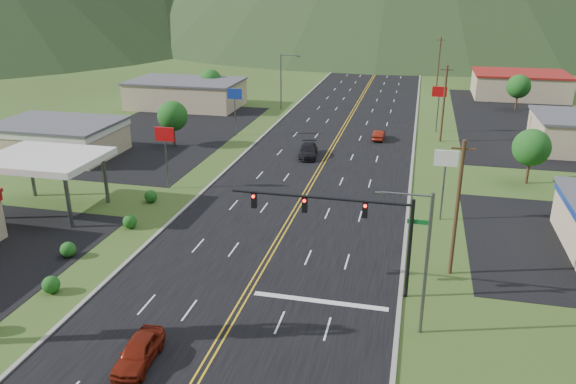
% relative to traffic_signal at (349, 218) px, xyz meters
% --- Properties ---
extents(traffic_signal, '(13.10, 0.43, 7.00)m').
position_rel_traffic_signal_xyz_m(traffic_signal, '(0.00, 0.00, 0.00)').
color(traffic_signal, black).
rests_on(traffic_signal, ground).
extents(streetlight_east, '(3.28, 0.25, 9.00)m').
position_rel_traffic_signal_xyz_m(streetlight_east, '(4.70, -4.00, -0.15)').
color(streetlight_east, '#59595E').
rests_on(streetlight_east, ground).
extents(streetlight_west, '(3.28, 0.25, 9.00)m').
position_rel_traffic_signal_xyz_m(streetlight_west, '(-18.16, 56.00, -0.15)').
color(streetlight_west, '#59595E').
rests_on(streetlight_west, ground).
extents(gas_canopy, '(10.00, 8.00, 5.30)m').
position_rel_traffic_signal_xyz_m(gas_canopy, '(-28.48, 8.00, -0.46)').
color(gas_canopy, white).
rests_on(gas_canopy, ground).
extents(building_west_mid, '(14.40, 10.40, 4.10)m').
position_rel_traffic_signal_xyz_m(building_west_mid, '(-38.48, 24.00, -3.06)').
color(building_west_mid, '#D2B592').
rests_on(building_west_mid, ground).
extents(building_west_far, '(18.40, 11.40, 4.50)m').
position_rel_traffic_signal_xyz_m(building_west_far, '(-34.48, 54.00, -3.07)').
color(building_west_far, '#D2B592').
rests_on(building_west_far, ground).
extents(building_east_far, '(16.40, 12.40, 4.50)m').
position_rel_traffic_signal_xyz_m(building_east_far, '(21.52, 76.00, -3.07)').
color(building_east_far, '#D2B592').
rests_on(building_east_far, ground).
extents(pole_sign_west_a, '(2.00, 0.18, 6.40)m').
position_rel_traffic_signal_xyz_m(pole_sign_west_a, '(-20.48, 16.00, -0.28)').
color(pole_sign_west_a, '#59595E').
rests_on(pole_sign_west_a, ground).
extents(pole_sign_west_b, '(2.00, 0.18, 6.40)m').
position_rel_traffic_signal_xyz_m(pole_sign_west_b, '(-20.48, 38.00, -0.28)').
color(pole_sign_west_b, '#59595E').
rests_on(pole_sign_west_b, ground).
extents(pole_sign_east_a, '(2.00, 0.18, 6.40)m').
position_rel_traffic_signal_xyz_m(pole_sign_east_a, '(6.52, 14.00, -0.28)').
color(pole_sign_east_a, '#59595E').
rests_on(pole_sign_east_a, ground).
extents(pole_sign_east_b, '(2.00, 0.18, 6.40)m').
position_rel_traffic_signal_xyz_m(pole_sign_east_b, '(6.52, 46.00, -0.28)').
color(pole_sign_east_b, '#59595E').
rests_on(pole_sign_east_b, ground).
extents(tree_west_a, '(3.84, 3.84, 5.82)m').
position_rel_traffic_signal_xyz_m(tree_west_a, '(-26.48, 31.00, -1.44)').
color(tree_west_a, '#382314').
rests_on(tree_west_a, ground).
extents(tree_west_b, '(3.84, 3.84, 5.82)m').
position_rel_traffic_signal_xyz_m(tree_west_b, '(-31.48, 58.00, -1.44)').
color(tree_west_b, '#382314').
rests_on(tree_west_b, ground).
extents(tree_east_a, '(3.84, 3.84, 5.82)m').
position_rel_traffic_signal_xyz_m(tree_east_a, '(15.52, 26.00, -1.44)').
color(tree_east_a, '#382314').
rests_on(tree_east_a, ground).
extents(tree_east_b, '(3.84, 3.84, 5.82)m').
position_rel_traffic_signal_xyz_m(tree_east_b, '(19.52, 64.00, -1.44)').
color(tree_east_b, '#382314').
rests_on(tree_east_b, ground).
extents(utility_pole_a, '(1.60, 0.28, 10.00)m').
position_rel_traffic_signal_xyz_m(utility_pole_a, '(7.02, 4.00, -0.20)').
color(utility_pole_a, '#382314').
rests_on(utility_pole_a, ground).
extents(utility_pole_b, '(1.60, 0.28, 10.00)m').
position_rel_traffic_signal_xyz_m(utility_pole_b, '(7.02, 41.00, -0.20)').
color(utility_pole_b, '#382314').
rests_on(utility_pole_b, ground).
extents(utility_pole_c, '(1.60, 0.28, 10.00)m').
position_rel_traffic_signal_xyz_m(utility_pole_c, '(7.02, 81.00, -0.20)').
color(utility_pole_c, '#382314').
rests_on(utility_pole_c, ground).
extents(utility_pole_d, '(1.60, 0.28, 10.00)m').
position_rel_traffic_signal_xyz_m(utility_pole_d, '(7.02, 121.00, -0.20)').
color(utility_pole_d, '#382314').
rests_on(utility_pole_d, ground).
extents(car_red_near, '(2.04, 4.47, 1.49)m').
position_rel_traffic_signal_xyz_m(car_red_near, '(-10.09, -10.60, -4.59)').
color(car_red_near, maroon).
rests_on(car_red_near, ground).
extents(car_dark_mid, '(2.76, 5.36, 1.49)m').
position_rel_traffic_signal_xyz_m(car_dark_mid, '(-8.65, 29.98, -4.59)').
color(car_dark_mid, black).
rests_on(car_dark_mid, ground).
extents(car_red_far, '(1.51, 3.95, 1.29)m').
position_rel_traffic_signal_xyz_m(car_red_far, '(-0.98, 39.95, -4.69)').
color(car_red_far, maroon).
rests_on(car_red_far, ground).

